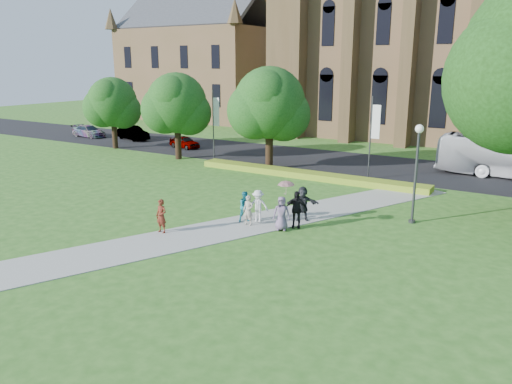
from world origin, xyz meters
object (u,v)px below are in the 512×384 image
Objects in this scene: streetlamp at (417,162)px; pedestrian_0 at (161,216)px; car_1 at (133,133)px; car_0 at (184,142)px; car_2 at (89,131)px.

streetlamp is 13.37m from pedestrian_0.
streetlamp reaches higher than car_1.
car_0 is 14.23m from car_2.
pedestrian_0 reaches higher than car_0.
car_1 reaches higher than car_2.
streetlamp is at bearing 39.44° from pedestrian_0.
car_0 is (-25.70, 12.19, -2.67)m from streetlamp.
pedestrian_0 is at bearing -121.55° from car_2.
streetlamp is 1.16× the size of car_1.
pedestrian_0 is (-10.22, -8.28, -2.41)m from streetlamp.
pedestrian_0 is at bearing -118.86° from car_1.
car_1 is 2.65× the size of pedestrian_0.
car_0 is 2.10× the size of pedestrian_0.
car_0 is at bearing -85.02° from car_1.
car_1 is at bearing 138.04° from pedestrian_0.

